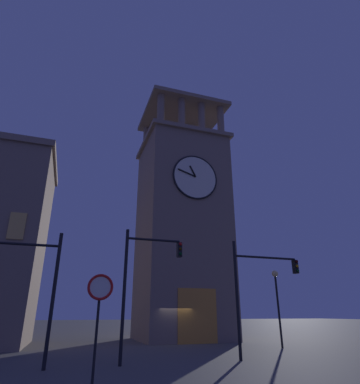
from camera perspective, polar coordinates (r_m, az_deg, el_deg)
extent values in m
plane|color=#56544F|center=(26.57, -1.25, -25.38)|extent=(200.00, 200.00, 0.00)
cube|color=gray|center=(30.76, 0.30, -7.51)|extent=(7.53, 7.39, 18.38)
cube|color=gray|center=(34.16, 0.27, 8.01)|extent=(8.13, 7.99, 0.40)
cylinder|color=gray|center=(33.72, 7.23, 12.30)|extent=(0.70, 0.70, 3.32)
cylinder|color=gray|center=(32.97, 3.83, 13.01)|extent=(0.70, 0.70, 3.32)
cylinder|color=gray|center=(32.34, 0.27, 13.70)|extent=(0.70, 0.70, 3.32)
cylinder|color=gray|center=(31.84, -3.43, 14.36)|extent=(0.70, 0.70, 3.32)
cylinder|color=gray|center=(38.57, 3.25, 7.60)|extent=(0.70, 0.70, 3.32)
cylinder|color=gray|center=(37.92, 0.26, 8.10)|extent=(0.70, 0.70, 3.32)
cylinder|color=gray|center=(37.38, -2.83, 8.58)|extent=(0.70, 0.70, 3.32)
cylinder|color=gray|center=(36.94, -6.02, 9.06)|extent=(0.70, 0.70, 3.32)
cube|color=gray|center=(36.09, 0.26, 13.20)|extent=(8.13, 7.99, 0.40)
cylinder|color=black|center=(36.90, 0.26, 15.00)|extent=(0.12, 0.12, 2.41)
cylinder|color=silver|center=(28.78, 2.71, 2.66)|extent=(4.07, 0.12, 4.07)
torus|color=black|center=(28.76, 2.73, 2.67)|extent=(4.23, 0.16, 4.23)
cube|color=black|center=(28.81, 2.28, 3.70)|extent=(0.63, 0.06, 1.05)
cube|color=black|center=(28.53, 1.23, 3.43)|extent=(1.69, 0.06, 0.64)
cube|color=orange|center=(26.52, 3.07, -21.04)|extent=(3.20, 0.24, 4.00)
cube|color=#E0B259|center=(23.91, -27.00, -5.37)|extent=(1.00, 0.12, 1.80)
cylinder|color=black|center=(15.88, -9.91, -17.27)|extent=(0.16, 0.16, 6.06)
cylinder|color=black|center=(16.50, -4.65, -8.49)|extent=(2.72, 0.12, 0.12)
cube|color=black|center=(16.79, -0.12, -10.25)|extent=(0.22, 0.30, 0.75)
sphere|color=red|center=(16.68, 0.08, -9.21)|extent=(0.16, 0.16, 0.16)
sphere|color=#392705|center=(16.63, 0.08, -10.05)|extent=(0.16, 0.16, 0.16)
sphere|color=#063316|center=(16.58, 0.08, -10.90)|extent=(0.16, 0.16, 0.16)
cylinder|color=black|center=(15.56, -21.62, -16.95)|extent=(0.16, 0.16, 5.61)
cylinder|color=black|center=(15.97, -27.17, -8.18)|extent=(3.66, 0.12, 0.12)
cylinder|color=black|center=(17.58, 10.11, -17.95)|extent=(0.16, 0.16, 5.83)
cylinder|color=black|center=(18.76, 14.94, -11.20)|extent=(3.82, 0.12, 0.12)
cube|color=black|center=(19.81, 19.80, -12.41)|extent=(0.22, 0.30, 0.75)
sphere|color=#360505|center=(19.71, 20.02, -11.53)|extent=(0.16, 0.16, 0.16)
sphere|color=orange|center=(19.67, 20.11, -12.25)|extent=(0.16, 0.16, 0.16)
sphere|color=#063316|center=(19.64, 20.21, -12.97)|extent=(0.16, 0.16, 0.16)
cylinder|color=black|center=(24.30, 17.14, -19.58)|extent=(0.14, 0.14, 4.57)
sphere|color=#F9DB8C|center=(24.44, 16.51, -13.73)|extent=(0.44, 0.44, 0.44)
cylinder|color=black|center=(10.55, -14.70, -23.66)|extent=(0.08, 0.08, 3.00)
cylinder|color=white|center=(10.52, -13.97, -16.08)|extent=(0.70, 0.04, 0.70)
torus|color=red|center=(10.50, -13.96, -16.08)|extent=(0.78, 0.08, 0.78)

